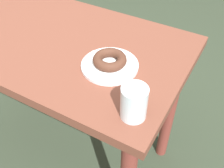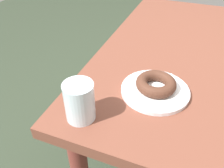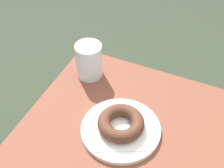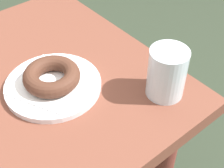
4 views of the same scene
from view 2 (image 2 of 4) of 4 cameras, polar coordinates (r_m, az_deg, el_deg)
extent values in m
plane|color=#2F3A2A|center=(1.46, 11.82, -18.64)|extent=(6.00, 6.00, 0.00)
cube|color=brown|center=(0.95, 17.55, 7.57)|extent=(1.11, 0.61, 0.04)
cylinder|color=brown|center=(1.58, 8.95, 5.39)|extent=(0.06, 0.06, 0.73)
cylinder|color=brown|center=(1.58, 25.32, 1.70)|extent=(0.06, 0.06, 0.73)
cylinder|color=white|center=(0.68, 10.67, -1.63)|extent=(0.20, 0.20, 0.01)
cube|color=white|center=(0.68, 10.74, -1.13)|extent=(0.19, 0.19, 0.00)
torus|color=#4E2D20|center=(0.67, 10.92, 0.07)|extent=(0.12, 0.12, 0.03)
cylinder|color=silver|center=(0.57, -8.11, -4.34)|extent=(0.08, 0.08, 0.11)
camera|label=1|loc=(0.74, -69.92, 31.18)|focal=43.47mm
camera|label=3|loc=(0.83, 64.87, 35.65)|focal=50.51mm
camera|label=4|loc=(0.91, -17.80, 38.77)|focal=52.03mm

